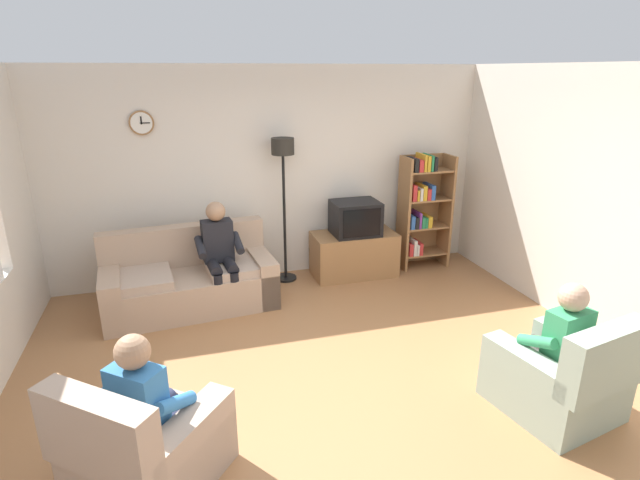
{
  "coord_description": "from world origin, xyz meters",
  "views": [
    {
      "loc": [
        -1.17,
        -3.57,
        2.63
      ],
      "look_at": [
        0.12,
        0.85,
        1.04
      ],
      "focal_mm": 27.76,
      "sensor_mm": 36.0,
      "label": 1
    }
  ],
  "objects_px": {
    "armchair_near_bookshelf": "(559,379)",
    "floor_lamp": "(283,171)",
    "tv_stand": "(354,254)",
    "person_in_left_armchair": "(150,400)",
    "person_on_couch": "(220,250)",
    "couch": "(190,281)",
    "person_in_right_armchair": "(555,339)",
    "armchair_near_window": "(146,448)",
    "tv": "(355,218)",
    "bookshelf": "(421,208)"
  },
  "relations": [
    {
      "from": "person_on_couch",
      "to": "armchair_near_window",
      "type": "bearing_deg",
      "value": -106.32
    },
    {
      "from": "couch",
      "to": "person_in_right_armchair",
      "type": "distance_m",
      "value": 3.84
    },
    {
      "from": "armchair_near_bookshelf",
      "to": "person_in_right_armchair",
      "type": "relative_size",
      "value": 0.91
    },
    {
      "from": "floor_lamp",
      "to": "person_in_right_armchair",
      "type": "xyz_separation_m",
      "value": [
        1.51,
        -3.13,
        -0.85
      ]
    },
    {
      "from": "floor_lamp",
      "to": "tv_stand",
      "type": "bearing_deg",
      "value": -6.17
    },
    {
      "from": "bookshelf",
      "to": "person_on_couch",
      "type": "bearing_deg",
      "value": -168.87
    },
    {
      "from": "tv_stand",
      "to": "tv",
      "type": "distance_m",
      "value": 0.51
    },
    {
      "from": "bookshelf",
      "to": "person_on_couch",
      "type": "xyz_separation_m",
      "value": [
        -2.79,
        -0.55,
        -0.14
      ]
    },
    {
      "from": "person_in_right_armchair",
      "to": "floor_lamp",
      "type": "bearing_deg",
      "value": 115.7
    },
    {
      "from": "floor_lamp",
      "to": "person_in_left_armchair",
      "type": "height_order",
      "value": "floor_lamp"
    },
    {
      "from": "armchair_near_window",
      "to": "person_in_left_armchair",
      "type": "height_order",
      "value": "person_in_left_armchair"
    },
    {
      "from": "tv_stand",
      "to": "floor_lamp",
      "type": "xyz_separation_m",
      "value": [
        -0.92,
        0.1,
        1.16
      ]
    },
    {
      "from": "bookshelf",
      "to": "armchair_near_window",
      "type": "xyz_separation_m",
      "value": [
        -3.53,
        -3.07,
        -0.55
      ]
    },
    {
      "from": "couch",
      "to": "person_in_left_armchair",
      "type": "xyz_separation_m",
      "value": [
        -0.32,
        -2.57,
        0.29
      ]
    },
    {
      "from": "person_on_couch",
      "to": "person_in_left_armchair",
      "type": "bearing_deg",
      "value": -105.51
    },
    {
      "from": "couch",
      "to": "armchair_near_bookshelf",
      "type": "bearing_deg",
      "value": -44.91
    },
    {
      "from": "tv_stand",
      "to": "tv",
      "type": "xyz_separation_m",
      "value": [
        -0.0,
        -0.02,
        0.51
      ]
    },
    {
      "from": "tv_stand",
      "to": "bookshelf",
      "type": "distance_m",
      "value": 1.14
    },
    {
      "from": "person_on_couch",
      "to": "couch",
      "type": "bearing_deg",
      "value": 163.01
    },
    {
      "from": "couch",
      "to": "person_on_couch",
      "type": "xyz_separation_m",
      "value": [
        0.36,
        -0.11,
        0.39
      ]
    },
    {
      "from": "couch",
      "to": "tv_stand",
      "type": "xyz_separation_m",
      "value": [
        2.15,
        0.37,
        -0.02
      ]
    },
    {
      "from": "couch",
      "to": "armchair_near_window",
      "type": "distance_m",
      "value": 2.66
    },
    {
      "from": "tv_stand",
      "to": "person_in_left_armchair",
      "type": "distance_m",
      "value": 3.85
    },
    {
      "from": "armchair_near_window",
      "to": "person_in_right_armchair",
      "type": "height_order",
      "value": "person_in_right_armchair"
    },
    {
      "from": "armchair_near_bookshelf",
      "to": "bookshelf",
      "type": "bearing_deg",
      "value": 83.13
    },
    {
      "from": "person_in_left_armchair",
      "to": "tv",
      "type": "bearing_deg",
      "value": 49.65
    },
    {
      "from": "person_in_left_armchair",
      "to": "armchair_near_bookshelf",
      "type": "bearing_deg",
      "value": -3.46
    },
    {
      "from": "floor_lamp",
      "to": "person_on_couch",
      "type": "distance_m",
      "value": 1.29
    },
    {
      "from": "floor_lamp",
      "to": "person_in_right_armchair",
      "type": "bearing_deg",
      "value": -64.3
    },
    {
      "from": "person_in_left_armchair",
      "to": "person_in_right_armchair",
      "type": "xyz_separation_m",
      "value": [
        3.07,
        -0.1,
        0.0
      ]
    },
    {
      "from": "tv_stand",
      "to": "person_in_left_armchair",
      "type": "height_order",
      "value": "person_in_left_armchair"
    },
    {
      "from": "tv_stand",
      "to": "armchair_near_bookshelf",
      "type": "relative_size",
      "value": 1.08
    },
    {
      "from": "person_on_couch",
      "to": "person_in_right_armchair",
      "type": "bearing_deg",
      "value": -46.97
    },
    {
      "from": "bookshelf",
      "to": "person_in_right_armchair",
      "type": "xyz_separation_m",
      "value": [
        -0.4,
        -3.1,
        -0.24
      ]
    },
    {
      "from": "tv",
      "to": "person_in_right_armchair",
      "type": "height_order",
      "value": "person_in_right_armchair"
    },
    {
      "from": "couch",
      "to": "tv",
      "type": "xyz_separation_m",
      "value": [
        2.15,
        0.35,
        0.49
      ]
    },
    {
      "from": "couch",
      "to": "tv_stand",
      "type": "height_order",
      "value": "couch"
    },
    {
      "from": "couch",
      "to": "floor_lamp",
      "type": "height_order",
      "value": "floor_lamp"
    },
    {
      "from": "tv_stand",
      "to": "person_in_right_armchair",
      "type": "bearing_deg",
      "value": -78.96
    },
    {
      "from": "person_on_couch",
      "to": "person_in_right_armchair",
      "type": "xyz_separation_m",
      "value": [
        2.39,
        -2.55,
        -0.09
      ]
    },
    {
      "from": "armchair_near_bookshelf",
      "to": "person_in_right_armchair",
      "type": "height_order",
      "value": "person_in_right_armchair"
    },
    {
      "from": "tv",
      "to": "armchair_near_bookshelf",
      "type": "xyz_separation_m",
      "value": [
        0.61,
        -3.1,
        -0.51
      ]
    },
    {
      "from": "tv",
      "to": "person_on_couch",
      "type": "bearing_deg",
      "value": -165.7
    },
    {
      "from": "couch",
      "to": "person_on_couch",
      "type": "distance_m",
      "value": 0.54
    },
    {
      "from": "person_in_right_armchair",
      "to": "tv_stand",
      "type": "bearing_deg",
      "value": 101.04
    },
    {
      "from": "tv",
      "to": "armchair_near_window",
      "type": "height_order",
      "value": "tv"
    },
    {
      "from": "armchair_near_bookshelf",
      "to": "floor_lamp",
      "type": "bearing_deg",
      "value": 115.34
    },
    {
      "from": "couch",
      "to": "bookshelf",
      "type": "distance_m",
      "value": 3.22
    },
    {
      "from": "armchair_near_window",
      "to": "person_in_right_armchair",
      "type": "relative_size",
      "value": 1.06
    },
    {
      "from": "couch",
      "to": "bookshelf",
      "type": "xyz_separation_m",
      "value": [
        3.15,
        0.44,
        0.53
      ]
    }
  ]
}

